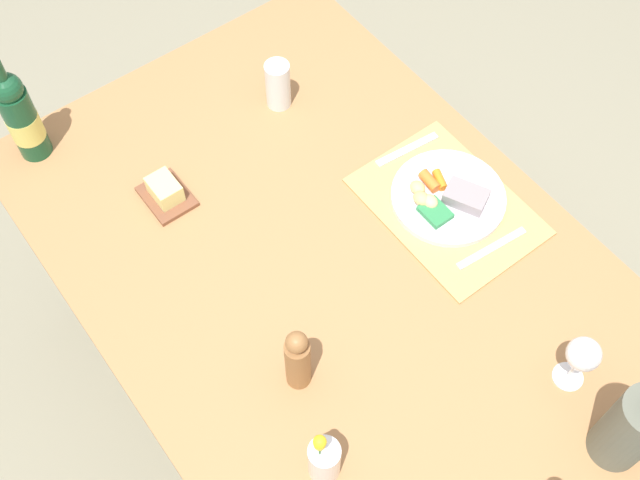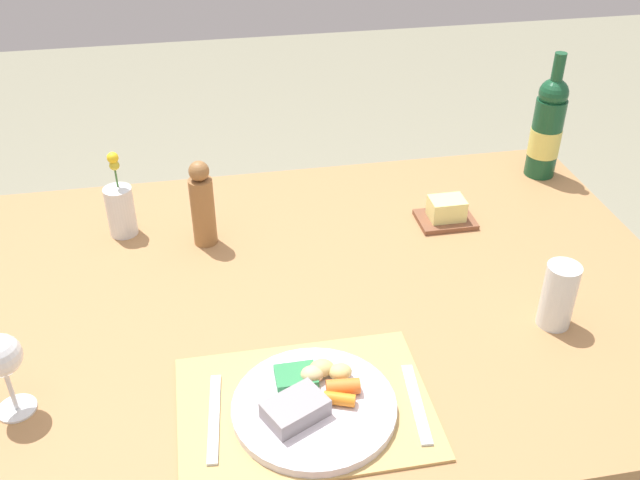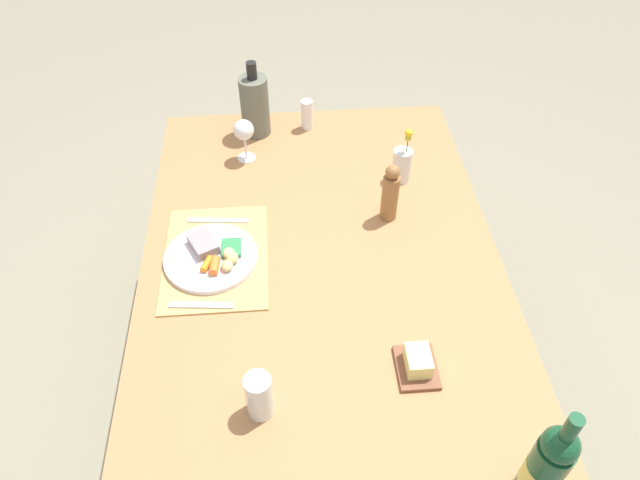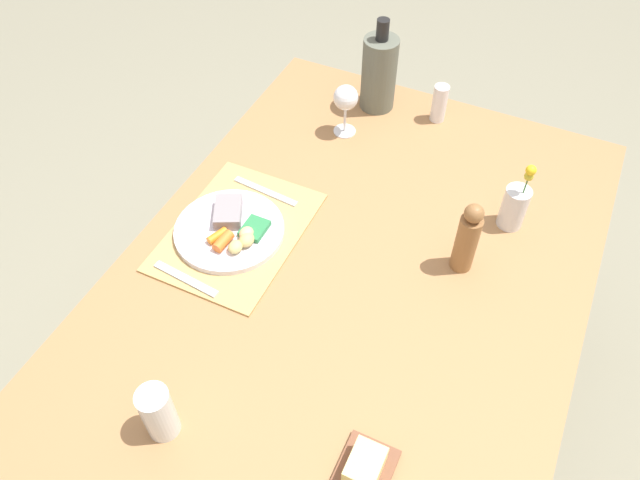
{
  "view_description": "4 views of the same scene",
  "coord_description": "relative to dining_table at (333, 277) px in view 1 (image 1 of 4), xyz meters",
  "views": [
    {
      "loc": [
        -0.69,
        0.56,
        2.3
      ],
      "look_at": [
        0.03,
        0.02,
        0.84
      ],
      "focal_mm": 44.22,
      "sensor_mm": 36.0,
      "label": 1
    },
    {
      "loc": [
        -0.17,
        -1.14,
        1.65
      ],
      "look_at": [
        0.06,
        0.08,
        0.82
      ],
      "focal_mm": 40.26,
      "sensor_mm": 36.0,
      "label": 2
    },
    {
      "loc": [
        1.15,
        -0.09,
        2.01
      ],
      "look_at": [
        0.03,
        -0.01,
        0.87
      ],
      "focal_mm": 32.67,
      "sensor_mm": 36.0,
      "label": 3
    },
    {
      "loc": [
        0.8,
        0.31,
        1.91
      ],
      "look_at": [
        -0.05,
        -0.09,
        0.82
      ],
      "focal_mm": 34.82,
      "sensor_mm": 36.0,
      "label": 4
    }
  ],
  "objects": [
    {
      "name": "wine_bottle",
      "position": [
        0.7,
        0.39,
        0.19
      ],
      "size": [
        0.08,
        0.08,
        0.32
      ],
      "color": "#164B2B",
      "rests_on": "dining_table"
    },
    {
      "name": "ground_plane",
      "position": [
        0.0,
        0.0,
        -0.69
      ],
      "size": [
        8.0,
        8.0,
        0.0
      ],
      "primitive_type": "plane",
      "color": "gray"
    },
    {
      "name": "butter_dish",
      "position": [
        0.38,
        0.21,
        0.08
      ],
      "size": [
        0.13,
        0.1,
        0.06
      ],
      "color": "brown",
      "rests_on": "dining_table"
    },
    {
      "name": "cooler_bottle",
      "position": [
        -0.66,
        -0.19,
        0.17
      ],
      "size": [
        0.1,
        0.1,
        0.28
      ],
      "color": "#5F6455",
      "rests_on": "dining_table"
    },
    {
      "name": "fork",
      "position": [
        -0.19,
        -0.31,
        0.07
      ],
      "size": [
        0.03,
        0.19,
        0.0
      ],
      "primitive_type": "cube",
      "rotation": [
        0.0,
        0.0,
        -0.09
      ],
      "color": "silver",
      "rests_on": "placemat"
    },
    {
      "name": "dining_table",
      "position": [
        0.0,
        0.0,
        0.0
      ],
      "size": [
        1.58,
        1.05,
        0.75
      ],
      "color": "#A7784A",
      "rests_on": "ground_plane"
    },
    {
      "name": "flower_vase",
      "position": [
        -0.35,
        0.3,
        0.12
      ],
      "size": [
        0.06,
        0.06,
        0.2
      ],
      "color": "silver",
      "rests_on": "dining_table"
    },
    {
      "name": "pepper_mill",
      "position": [
        -0.17,
        0.22,
        0.15
      ],
      "size": [
        0.05,
        0.05,
        0.2
      ],
      "color": "olive",
      "rests_on": "dining_table"
    },
    {
      "name": "wine_glass",
      "position": [
        -0.51,
        -0.22,
        0.17
      ],
      "size": [
        0.07,
        0.07,
        0.16
      ],
      "color": "white",
      "rests_on": "dining_table"
    },
    {
      "name": "dinner_plate",
      "position": [
        -0.03,
        -0.32,
        0.08
      ],
      "size": [
        0.27,
        0.27,
        0.05
      ],
      "color": "silver",
      "rests_on": "placemat"
    },
    {
      "name": "water_tumbler",
      "position": [
        0.46,
        -0.18,
        0.12
      ],
      "size": [
        0.06,
        0.06,
        0.13
      ],
      "color": "silver",
      "rests_on": "dining_table"
    },
    {
      "name": "placemat",
      "position": [
        -0.04,
        -0.31,
        0.06
      ],
      "size": [
        0.42,
        0.3,
        0.01
      ],
      "primitive_type": "cube",
      "color": "tan",
      "rests_on": "dining_table"
    },
    {
      "name": "knife",
      "position": [
        0.14,
        -0.34,
        0.07
      ],
      "size": [
        0.04,
        0.18,
        0.0
      ],
      "primitive_type": "cube",
      "rotation": [
        0.0,
        0.0,
        -0.1
      ],
      "color": "silver",
      "rests_on": "placemat"
    }
  ]
}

